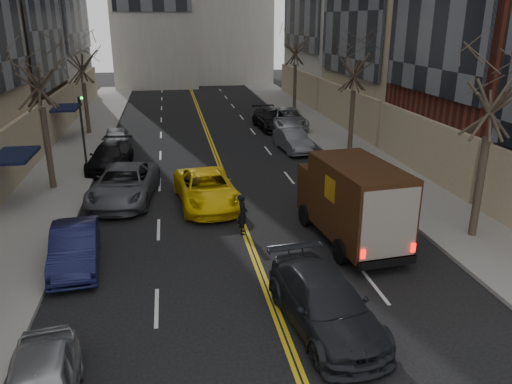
# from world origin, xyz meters

# --- Properties ---
(sidewalk_left) EXTENTS (4.00, 66.00, 0.15)m
(sidewalk_left) POSITION_xyz_m (-9.00, 27.00, 0.07)
(sidewalk_left) COLOR slate
(sidewalk_left) RESTS_ON ground
(sidewalk_right) EXTENTS (4.00, 66.00, 0.15)m
(sidewalk_right) POSITION_xyz_m (9.00, 27.00, 0.07)
(sidewalk_right) COLOR slate
(sidewalk_right) RESTS_ON ground
(tree_lf_mid) EXTENTS (3.20, 3.20, 8.91)m
(tree_lf_mid) POSITION_xyz_m (-8.80, 20.00, 6.60)
(tree_lf_mid) COLOR #382D23
(tree_lf_mid) RESTS_ON sidewalk_left
(tree_lf_far) EXTENTS (3.20, 3.20, 8.12)m
(tree_lf_far) POSITION_xyz_m (-8.80, 33.00, 6.02)
(tree_lf_far) COLOR #382D23
(tree_lf_far) RESTS_ON sidewalk_left
(tree_rt_near) EXTENTS (3.20, 3.20, 8.71)m
(tree_rt_near) POSITION_xyz_m (8.80, 11.00, 6.45)
(tree_rt_near) COLOR #382D23
(tree_rt_near) RESTS_ON sidewalk_right
(tree_rt_mid) EXTENTS (3.20, 3.20, 8.32)m
(tree_rt_mid) POSITION_xyz_m (8.80, 25.00, 6.17)
(tree_rt_mid) COLOR #382D23
(tree_rt_mid) RESTS_ON sidewalk_right
(tree_rt_far) EXTENTS (3.20, 3.20, 9.11)m
(tree_rt_far) POSITION_xyz_m (8.80, 40.00, 6.74)
(tree_rt_far) COLOR #382D23
(tree_rt_far) RESTS_ON sidewalk_right
(traffic_signal) EXTENTS (0.29, 0.26, 4.70)m
(traffic_signal) POSITION_xyz_m (-7.39, 22.00, 2.82)
(traffic_signal) COLOR black
(traffic_signal) RESTS_ON sidewalk_left
(ups_truck) EXTENTS (2.89, 6.16, 3.27)m
(ups_truck) POSITION_xyz_m (3.88, 11.54, 1.65)
(ups_truck) COLOR black
(ups_truck) RESTS_ON ground
(observer_sedan) EXTENTS (2.69, 5.38, 1.50)m
(observer_sedan) POSITION_xyz_m (1.20, 6.21, 0.75)
(observer_sedan) COLOR black
(observer_sedan) RESTS_ON ground
(taxi) EXTENTS (3.07, 5.79, 1.55)m
(taxi) POSITION_xyz_m (-1.27, 16.57, 0.78)
(taxi) COLOR #E3BC09
(taxi) RESTS_ON ground
(pedestrian) EXTENTS (0.47, 0.65, 1.69)m
(pedestrian) POSITION_xyz_m (-0.12, 13.00, 0.84)
(pedestrian) COLOR black
(pedestrian) RESTS_ON ground
(parked_lf_b) EXTENTS (1.95, 4.51, 1.44)m
(parked_lf_b) POSITION_xyz_m (-6.30, 11.23, 0.72)
(parked_lf_b) COLOR #111336
(parked_lf_b) RESTS_ON ground
(parked_lf_c) EXTENTS (3.46, 6.18, 1.63)m
(parked_lf_c) POSITION_xyz_m (-5.10, 17.84, 0.82)
(parked_lf_c) COLOR #515359
(parked_lf_c) RESTS_ON ground
(parked_lf_d) EXTENTS (2.65, 5.21, 1.45)m
(parked_lf_d) POSITION_xyz_m (-6.30, 23.51, 0.72)
(parked_lf_d) COLOR black
(parked_lf_d) RESTS_ON ground
(parked_lf_e) EXTENTS (1.94, 4.47, 1.50)m
(parked_lf_e) POSITION_xyz_m (-6.30, 27.56, 0.75)
(parked_lf_e) COLOR #9C9FA3
(parked_lf_e) RESTS_ON ground
(parked_rt_a) EXTENTS (1.89, 4.45, 1.43)m
(parked_rt_a) POSITION_xyz_m (5.10, 25.65, 0.71)
(parked_rt_a) COLOR #54575D
(parked_rt_a) RESTS_ON ground
(parked_rt_b) EXTENTS (3.07, 6.01, 1.63)m
(parked_rt_b) POSITION_xyz_m (6.30, 32.41, 0.81)
(parked_rt_b) COLOR #A6A8AD
(parked_rt_b) RESTS_ON ground
(parked_rt_c) EXTENTS (2.51, 5.44, 1.54)m
(parked_rt_c) POSITION_xyz_m (5.10, 32.79, 0.77)
(parked_rt_c) COLOR black
(parked_rt_c) RESTS_ON ground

